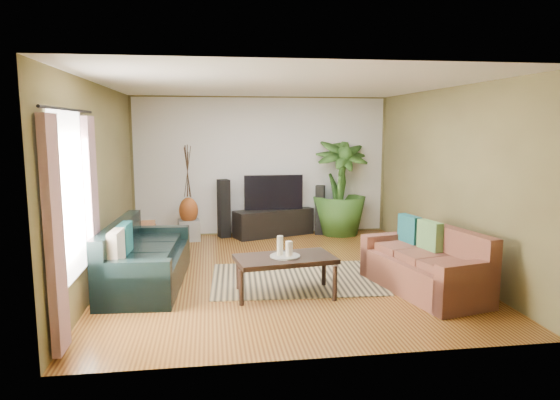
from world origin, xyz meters
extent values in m
plane|color=#966126|center=(0.00, 0.00, 0.00)|extent=(5.50, 5.50, 0.00)
plane|color=white|center=(0.00, 0.00, 2.70)|extent=(5.50, 5.50, 0.00)
plane|color=olive|center=(0.00, 2.75, 1.35)|extent=(5.00, 0.00, 5.00)
plane|color=olive|center=(0.00, -2.75, 1.35)|extent=(5.00, 0.00, 5.00)
plane|color=olive|center=(-2.50, 0.00, 1.35)|extent=(0.00, 5.50, 5.50)
plane|color=olive|center=(2.50, 0.00, 1.35)|extent=(0.00, 5.50, 5.50)
plane|color=white|center=(0.00, 2.74, 1.35)|extent=(4.90, 0.00, 4.90)
plane|color=white|center=(-2.48, -1.60, 1.40)|extent=(0.00, 1.80, 1.80)
cube|color=gray|center=(-2.43, -2.35, 1.15)|extent=(0.08, 0.35, 2.20)
cube|color=gray|center=(-2.43, -0.85, 1.15)|extent=(0.08, 0.35, 2.20)
cylinder|color=black|center=(-2.43, -1.60, 2.30)|extent=(0.03, 1.90, 0.03)
cube|color=black|center=(-1.88, -0.28, 0.42)|extent=(1.06, 2.20, 0.85)
cube|color=brown|center=(1.69, -1.08, 0.42)|extent=(1.19, 1.94, 0.85)
cube|color=tan|center=(0.15, -0.33, 0.01)|extent=(2.41, 1.77, 0.01)
cube|color=black|center=(-0.10, -0.97, 0.25)|extent=(1.32, 0.85, 0.50)
cylinder|color=gray|center=(-0.10, -0.97, 0.51)|extent=(0.38, 0.38, 0.02)
cylinder|color=beige|center=(-0.16, -0.94, 0.64)|extent=(0.08, 0.08, 0.25)
cylinder|color=#F2E3CC|center=(-0.06, -1.01, 0.61)|extent=(0.08, 0.08, 0.19)
cylinder|color=beige|center=(-0.03, -0.91, 0.60)|extent=(0.08, 0.08, 0.16)
cube|color=black|center=(0.20, 2.50, 0.26)|extent=(1.62, 0.97, 0.52)
cube|color=black|center=(0.20, 2.50, 0.86)|extent=(1.14, 0.06, 0.68)
cube|color=black|center=(-0.76, 2.50, 0.56)|extent=(0.26, 0.27, 1.12)
cube|color=black|center=(1.13, 2.50, 0.49)|extent=(0.23, 0.24, 0.97)
imported|color=#2A511B|center=(1.51, 2.46, 0.93)|extent=(1.09, 1.09, 1.87)
cylinder|color=black|center=(1.51, 2.46, 0.13)|extent=(0.35, 0.35, 0.27)
cube|color=gray|center=(-1.43, 2.33, 0.19)|extent=(0.43, 0.43, 0.39)
ellipsoid|color=brown|center=(-1.43, 2.33, 0.56)|extent=(0.35, 0.35, 0.50)
cube|color=#955531|center=(-2.19, 1.12, 0.29)|extent=(0.59, 0.59, 0.57)
camera|label=1|loc=(-1.03, -7.01, 2.14)|focal=32.00mm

